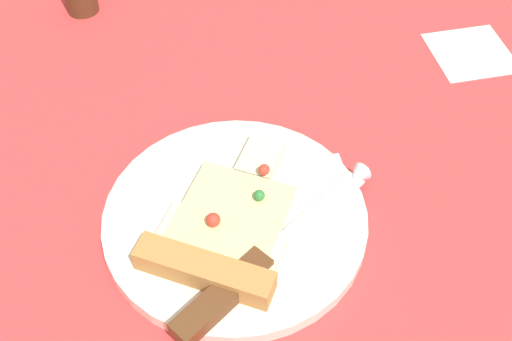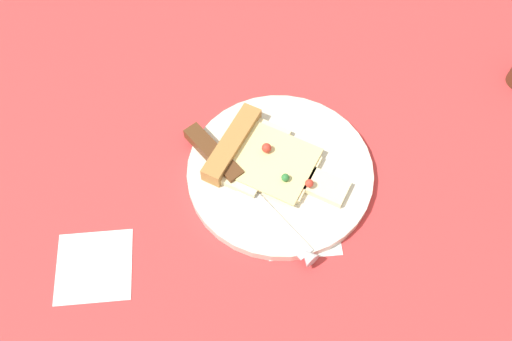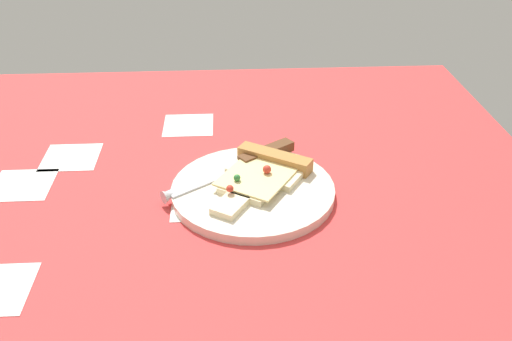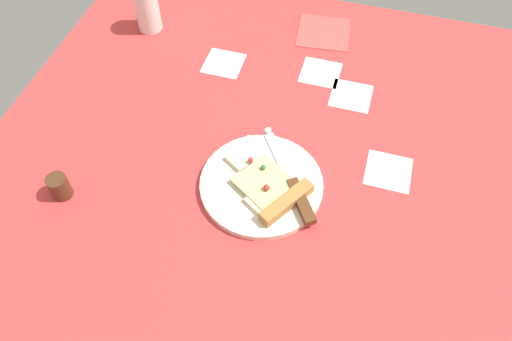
# 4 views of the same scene
# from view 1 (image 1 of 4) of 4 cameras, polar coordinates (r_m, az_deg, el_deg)

# --- Properties ---
(ground_plane) EXTENTS (1.11, 1.11, 0.03)m
(ground_plane) POSITION_cam_1_polar(r_m,az_deg,el_deg) (0.65, 5.11, -1.31)
(ground_plane) COLOR #D13838
(ground_plane) RESTS_ON ground
(plate) EXTENTS (0.24, 0.24, 0.01)m
(plate) POSITION_cam_1_polar(r_m,az_deg,el_deg) (0.59, -1.86, -4.34)
(plate) COLOR silver
(plate) RESTS_ON ground_plane
(pizza_slice) EXTENTS (0.19, 0.16, 0.03)m
(pizza_slice) POSITION_cam_1_polar(r_m,az_deg,el_deg) (0.57, -2.85, -5.44)
(pizza_slice) COLOR beige
(pizza_slice) RESTS_ON plate
(knife) EXTENTS (0.15, 0.21, 0.02)m
(knife) POSITION_cam_1_polar(r_m,az_deg,el_deg) (0.55, 0.43, -8.15)
(knife) COLOR silver
(knife) RESTS_ON plate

